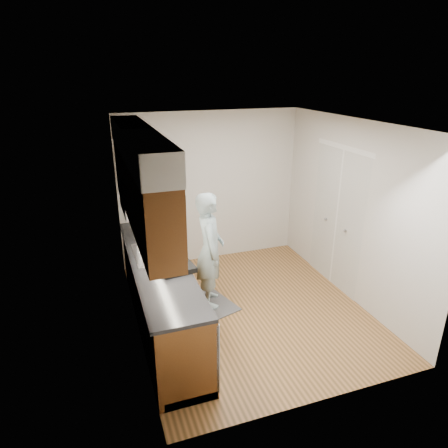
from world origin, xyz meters
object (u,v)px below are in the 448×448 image
at_px(soda_can, 170,237).
at_px(dish_rack, 177,268).
at_px(person, 210,243).
at_px(steel_can, 158,232).
at_px(soap_bottle_c, 141,227).
at_px(soap_bottle_b, 157,231).
at_px(soap_bottle_a, 146,228).

bearing_deg(soda_can, dish_rack, -96.58).
distance_m(person, steel_can, 0.75).
bearing_deg(soap_bottle_c, soda_can, -51.16).
height_order(person, steel_can, person).
distance_m(soap_bottle_c, dish_rack, 1.28).
relative_size(soap_bottle_c, steel_can, 1.64).
bearing_deg(soap_bottle_b, soap_bottle_c, 129.97).
xyz_separation_m(soap_bottle_b, steel_can, (0.02, 0.04, -0.03)).
relative_size(soap_bottle_b, soap_bottle_c, 0.97).
bearing_deg(soda_can, soap_bottle_a, 137.36).
xyz_separation_m(soap_bottle_a, soap_bottle_c, (-0.05, 0.15, -0.04)).
bearing_deg(soap_bottle_b, person, -31.67).
distance_m(soap_bottle_b, steel_can, 0.05).
bearing_deg(soap_bottle_a, person, -31.05).
xyz_separation_m(soap_bottle_c, steel_can, (0.20, -0.18, -0.04)).
relative_size(person, soda_can, 16.10).
distance_m(person, soap_bottle_a, 0.91).
bearing_deg(soda_can, person, -23.08).
relative_size(soap_bottle_c, soda_can, 1.63).
bearing_deg(steel_can, soap_bottle_a, 166.48).
bearing_deg(soap_bottle_b, soda_can, -52.59).
bearing_deg(person, steel_can, 67.65).
relative_size(soap_bottle_a, steel_can, 2.33).
distance_m(soap_bottle_a, steel_can, 0.18).
bearing_deg(soap_bottle_c, steel_can, -42.31).
height_order(soap_bottle_c, soda_can, soap_bottle_c).
distance_m(person, soda_can, 0.54).
xyz_separation_m(soap_bottle_a, soap_bottle_b, (0.14, -0.07, -0.04)).
relative_size(soap_bottle_b, soda_can, 1.57).
xyz_separation_m(soap_bottle_c, soda_can, (0.32, -0.40, -0.04)).
bearing_deg(soap_bottle_a, steel_can, -13.52).
bearing_deg(soap_bottle_c, soap_bottle_a, -71.91).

